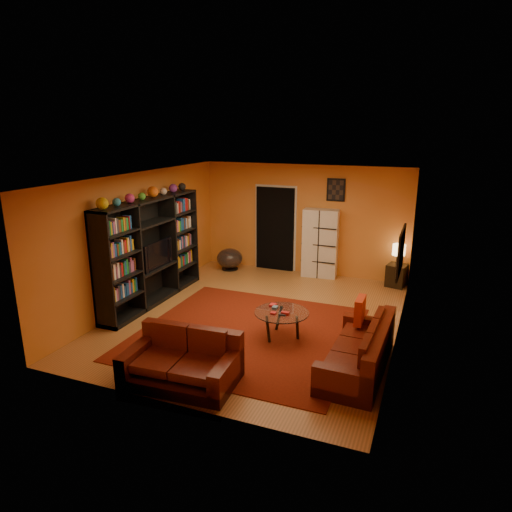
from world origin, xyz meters
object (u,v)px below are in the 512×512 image
at_px(sofa, 363,352).
at_px(storage_cabinet, 320,243).
at_px(bowl_chair, 230,258).
at_px(entertainment_unit, 151,251).
at_px(coffee_table, 282,315).
at_px(side_table, 397,275).
at_px(table_lamp, 399,251).
at_px(loveseat, 184,361).
at_px(tv, 154,254).

xyz_separation_m(sofa, storage_cabinet, (-1.66, 4.04, 0.52)).
bearing_deg(bowl_chair, entertainment_unit, -102.34).
height_order(entertainment_unit, storage_cabinet, entertainment_unit).
bearing_deg(sofa, bowl_chair, 137.89).
distance_m(coffee_table, side_table, 3.75).
bearing_deg(table_lamp, loveseat, -114.98).
bearing_deg(coffee_table, entertainment_unit, 167.57).
xyz_separation_m(entertainment_unit, side_table, (4.53, 2.75, -0.80)).
distance_m(entertainment_unit, table_lamp, 5.30).
distance_m(loveseat, coffee_table, 1.96).
relative_size(sofa, coffee_table, 2.17).
height_order(bowl_chair, table_lamp, table_lamp).
bearing_deg(coffee_table, tv, 167.07).
bearing_deg(table_lamp, tv, -148.58).
xyz_separation_m(coffee_table, storage_cabinet, (-0.22, 3.45, 0.39)).
bearing_deg(loveseat, entertainment_unit, 37.79).
bearing_deg(storage_cabinet, entertainment_unit, -138.75).
xyz_separation_m(loveseat, bowl_chair, (-1.57, 4.92, -0.00)).
bearing_deg(bowl_chair, table_lamp, 3.60).
relative_size(entertainment_unit, tv, 3.20).
relative_size(entertainment_unit, side_table, 6.00).
bearing_deg(coffee_table, loveseat, -115.70).
relative_size(sofa, bowl_chair, 3.10).
relative_size(tv, loveseat, 0.59).
distance_m(side_table, table_lamp, 0.57).
height_order(bowl_chair, side_table, bowl_chair).
height_order(loveseat, storage_cabinet, storage_cabinet).
xyz_separation_m(sofa, table_lamp, (0.12, 3.99, 0.54)).
bearing_deg(storage_cabinet, sofa, -71.97).
relative_size(entertainment_unit, table_lamp, 6.51).
relative_size(loveseat, storage_cabinet, 0.99).
relative_size(entertainment_unit, storage_cabinet, 1.86).
relative_size(tv, coffee_table, 1.03).
relative_size(tv, table_lamp, 2.04).
bearing_deg(storage_cabinet, loveseat, -101.17).
distance_m(coffee_table, table_lamp, 3.77).
relative_size(storage_cabinet, bowl_chair, 2.52).
xyz_separation_m(storage_cabinet, side_table, (1.78, -0.05, -0.56)).
height_order(entertainment_unit, loveseat, entertainment_unit).
bearing_deg(table_lamp, coffee_table, -114.60).
relative_size(entertainment_unit, coffee_table, 3.28).
xyz_separation_m(entertainment_unit, tv, (0.05, 0.02, -0.06)).
bearing_deg(loveseat, bowl_chair, 14.28).
bearing_deg(storage_cabinet, coffee_table, -90.67).
bearing_deg(bowl_chair, side_table, 3.60).
relative_size(loveseat, bowl_chair, 2.49).
relative_size(entertainment_unit, sofa, 1.51).
xyz_separation_m(coffee_table, bowl_chair, (-2.42, 3.15, -0.13)).
bearing_deg(tv, coffee_table, -102.93).
bearing_deg(entertainment_unit, bowl_chair, 77.66).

